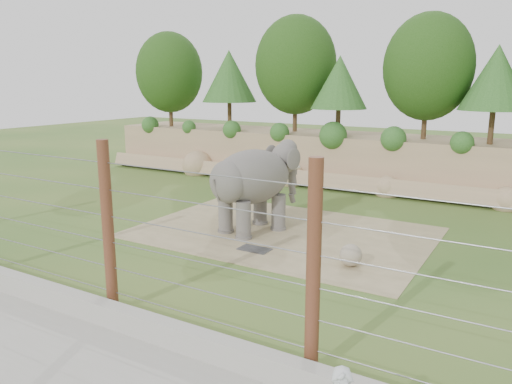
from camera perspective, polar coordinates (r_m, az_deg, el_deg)
The scene contains 9 objects.
ground at distance 15.50m, azimuth -3.79°, elevation -7.17°, with size 90.00×90.00×0.00m, color #366325.
back_embankment at distance 25.89m, azimuth 13.45°, elevation 9.42°, with size 30.00×5.52×8.77m.
dirt_patch at distance 17.70m, azimuth 3.05°, elevation -4.60°, with size 10.00×7.00×0.02m, color #8F805C.
drain_grate at distance 15.86m, azimuth -0.16°, elevation -6.54°, with size 1.00×0.60×0.03m, color #262628.
elephant at distance 17.44m, azimuth -0.43°, elevation 0.32°, with size 1.62×3.78×3.06m, color #595550, non-canonical shape.
stone_ball at distance 14.67m, azimuth 10.78°, elevation -7.10°, with size 0.65×0.65×0.65m, color gray.
retaining_wall at distance 11.94m, azimuth -17.81°, elevation -12.70°, with size 26.00×0.35×0.50m, color #A4A399.
walkway at distance 11.00m, azimuth -25.83°, elevation -17.12°, with size 26.00×4.00×0.01m, color #A4A399.
barrier_fence at distance 11.64m, azimuth -16.55°, elevation -4.05°, with size 20.26×0.26×4.00m.
Camera 1 is at (8.28, -12.02, 5.22)m, focal length 35.00 mm.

